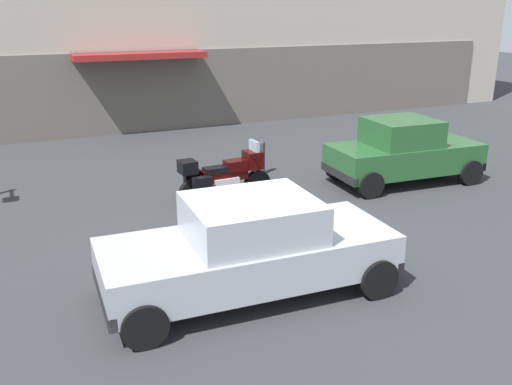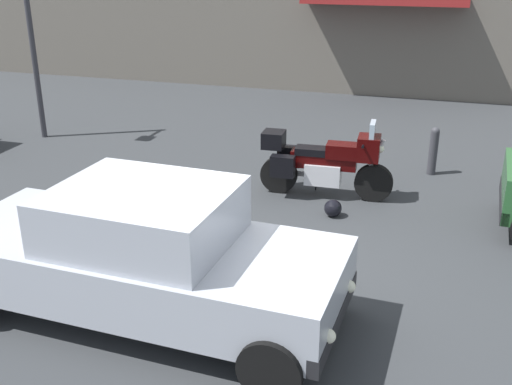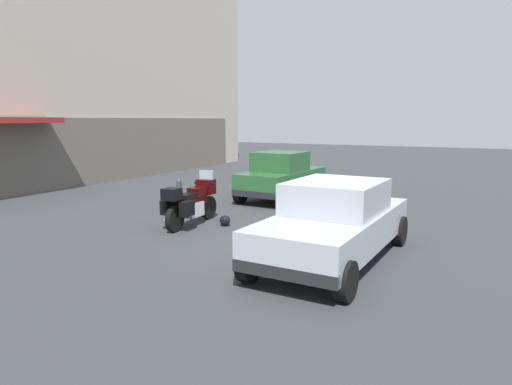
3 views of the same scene
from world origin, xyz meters
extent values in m
plane|color=#2D3033|center=(0.00, 0.00, 0.00)|extent=(80.00, 80.00, 0.00)
cube|color=#5C564E|center=(0.00, 11.55, 1.40)|extent=(30.93, 0.12, 2.80)
cube|color=maroon|center=(0.51, 11.12, 2.70)|extent=(4.40, 1.10, 0.20)
cylinder|color=black|center=(1.38, 3.45, 0.32)|extent=(0.65, 0.18, 0.64)
cylinder|color=black|center=(-0.24, 3.36, 0.32)|extent=(0.65, 0.18, 0.64)
cylinder|color=#B7B7BC|center=(1.36, 3.45, 0.75)|extent=(0.33, 0.09, 0.68)
cube|color=#B7B7BC|center=(0.53, 3.40, 0.42)|extent=(0.62, 0.43, 0.36)
cube|color=black|center=(0.53, 3.40, 0.66)|extent=(1.11, 0.34, 0.28)
cube|color=black|center=(0.83, 3.42, 0.84)|extent=(0.54, 0.37, 0.24)
cube|color=black|center=(0.33, 3.39, 0.80)|extent=(0.58, 0.33, 0.12)
cube|color=black|center=(1.26, 3.44, 0.92)|extent=(0.38, 0.46, 0.40)
cube|color=#8C9EAD|center=(1.30, 3.44, 1.22)|extent=(0.10, 0.40, 0.28)
sphere|color=#EAEACC|center=(1.44, 3.45, 0.92)|extent=(0.14, 0.14, 0.14)
cylinder|color=black|center=(1.18, 3.44, 1.02)|extent=(0.08, 0.62, 0.04)
cylinder|color=#B7B7BC|center=(-0.08, 3.57, 0.30)|extent=(0.55, 0.12, 0.09)
cube|color=black|center=(-0.14, 3.64, 0.58)|extent=(0.41, 0.22, 0.36)
cube|color=black|center=(-0.11, 3.08, 0.58)|extent=(0.41, 0.22, 0.36)
cube|color=black|center=(-0.34, 3.35, 0.95)|extent=(0.38, 0.42, 0.28)
cylinder|color=black|center=(0.37, 3.57, 0.15)|extent=(0.03, 0.13, 0.29)
sphere|color=black|center=(0.86, 2.60, 0.14)|extent=(0.28, 0.28, 0.28)
cube|color=#235128|center=(5.23, 2.97, 0.66)|extent=(3.88, 1.84, 0.68)
cube|color=#235128|center=(5.08, 2.98, 1.32)|extent=(1.68, 1.59, 0.64)
cube|color=#8C9EAD|center=(5.83, 2.94, 1.32)|extent=(0.13, 1.40, 0.54)
cube|color=#8C9EAD|center=(4.34, 3.02, 1.32)|extent=(0.13, 1.40, 0.51)
cube|color=black|center=(7.08, 2.87, 0.42)|extent=(0.21, 1.64, 0.20)
cube|color=black|center=(3.39, 3.07, 0.42)|extent=(0.21, 1.64, 0.20)
cylinder|color=black|center=(6.72, 3.67, 0.32)|extent=(0.65, 0.25, 0.64)
cylinder|color=black|center=(6.64, 2.11, 0.32)|extent=(0.65, 0.25, 0.64)
cylinder|color=black|center=(3.83, 3.82, 0.32)|extent=(0.65, 0.25, 0.64)
cylinder|color=black|center=(3.75, 2.27, 0.32)|extent=(0.65, 0.25, 0.64)
sphere|color=silver|center=(7.16, 3.32, 0.54)|extent=(0.14, 0.14, 0.14)
sphere|color=silver|center=(7.11, 2.42, 0.54)|extent=(0.14, 0.14, 0.14)
cube|color=#9EA3AD|center=(-0.68, -0.81, 0.64)|extent=(4.56, 1.93, 0.64)
cube|color=#9EA3AD|center=(-0.63, -0.81, 1.26)|extent=(1.96, 1.69, 0.60)
cube|color=#8C9EAD|center=(0.27, -0.84, 1.26)|extent=(0.12, 1.50, 0.51)
cube|color=#8C9EAD|center=(-1.53, -0.78, 1.26)|extent=(0.12, 1.50, 0.48)
cube|color=black|center=(1.52, -0.89, 0.42)|extent=(0.19, 1.76, 0.20)
cube|color=black|center=(-2.88, -0.72, 0.42)|extent=(0.19, 1.76, 0.20)
cylinder|color=black|center=(1.15, -0.04, 0.32)|extent=(0.65, 0.24, 0.64)
cylinder|color=black|center=(1.09, -1.72, 0.32)|extent=(0.65, 0.24, 0.64)
cylinder|color=black|center=(-2.44, 0.10, 0.32)|extent=(0.65, 0.24, 0.64)
cylinder|color=black|center=(-2.51, -1.58, 0.32)|extent=(0.65, 0.24, 0.64)
sphere|color=silver|center=(1.59, -0.41, 0.54)|extent=(0.14, 0.14, 0.14)
sphere|color=silver|center=(1.55, -1.38, 0.54)|extent=(0.14, 0.14, 0.14)
cylinder|color=#333338|center=(2.26, 5.11, 0.42)|extent=(0.16, 0.16, 0.83)
sphere|color=#333338|center=(2.26, 5.11, 0.83)|extent=(0.16, 0.16, 0.16)
camera|label=1|loc=(-3.79, -8.07, 4.33)|focal=39.48mm
camera|label=2|loc=(2.34, -6.16, 3.92)|focal=42.50mm
camera|label=3|loc=(-8.89, -3.40, 2.71)|focal=31.81mm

